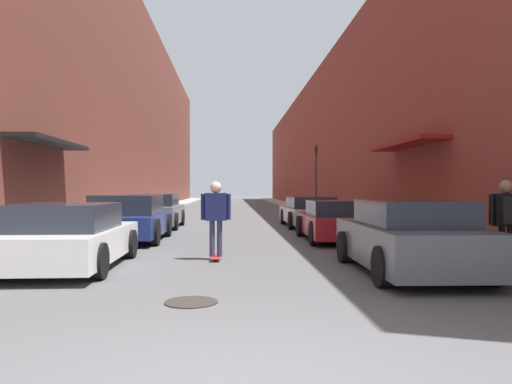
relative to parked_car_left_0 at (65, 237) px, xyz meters
name	(u,v)px	position (x,y,z in m)	size (l,w,h in m)	color
ground	(231,213)	(3.13, 21.13, -0.59)	(149.28, 149.28, 0.00)	#515154
curb_strip_left	(164,208)	(-1.87, 27.92, -0.53)	(1.80, 67.85, 0.12)	#A3A099
curb_strip_right	(298,208)	(8.14, 27.92, -0.53)	(1.80, 67.85, 0.12)	#A3A099
building_row_left	(125,114)	(-4.77, 27.91, 6.43)	(4.90, 67.85, 14.03)	brown
building_row_right	(336,144)	(11.04, 27.91, 4.29)	(4.90, 67.85, 9.76)	brown
parked_car_left_0	(65,237)	(0.00, 0.00, 0.00)	(2.09, 4.14, 1.22)	silver
parked_car_left_1	(129,219)	(0.19, 4.87, 0.05)	(2.07, 4.12, 1.32)	navy
parked_car_left_2	(155,211)	(0.19, 9.65, 0.04)	(2.01, 3.95, 1.30)	gray
parked_car_right_0	(409,238)	(6.27, -0.87, 0.04)	(1.90, 4.16, 1.30)	#515459
parked_car_right_1	(338,221)	(6.20, 4.70, -0.02)	(2.00, 4.22, 1.16)	maroon
parked_car_right_2	(310,212)	(6.21, 9.97, -0.01)	(1.98, 4.40, 1.18)	#B7B7BC
skateboarder	(216,212)	(2.80, 0.96, 0.43)	(0.63, 0.78, 1.65)	#B2231E
manhole_cover	(191,302)	(2.60, -2.98, -0.58)	(0.70, 0.70, 0.02)	#332D28
traffic_light	(316,171)	(8.18, 20.03, 1.95)	(0.16, 0.22, 3.96)	#2D2D2D
pedestrian	(507,213)	(7.89, -1.17, 0.49)	(0.61, 0.34, 1.53)	black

